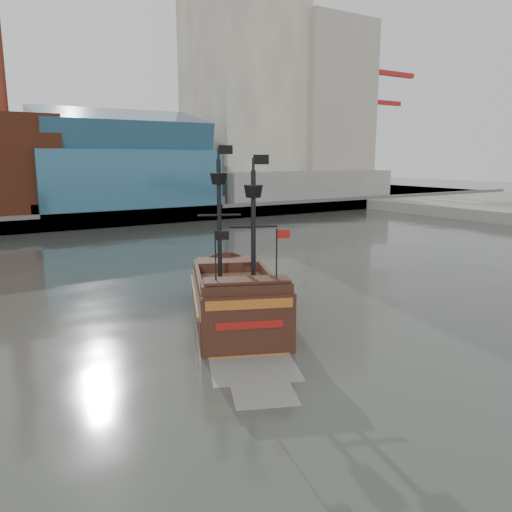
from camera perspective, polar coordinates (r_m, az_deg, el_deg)
ground at (r=25.28m, az=14.74°, el=-14.18°), size 400.00×400.00×0.00m
promenade_far at (r=109.07m, az=-23.36°, el=5.14°), size 220.00×60.00×2.00m
seawall at (r=80.19m, az=-19.92°, el=3.76°), size 220.00×1.00×2.60m
skyline at (r=103.25m, az=-20.71°, el=18.18°), size 149.00×45.00×62.00m
crane_a at (r=136.74m, az=12.51°, el=14.42°), size 22.50×4.00×32.25m
crane_b at (r=150.42m, az=12.37°, el=12.75°), size 19.10×4.00×26.25m
pirate_ship at (r=33.34m, az=-2.34°, el=-5.50°), size 11.00×17.08×12.34m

